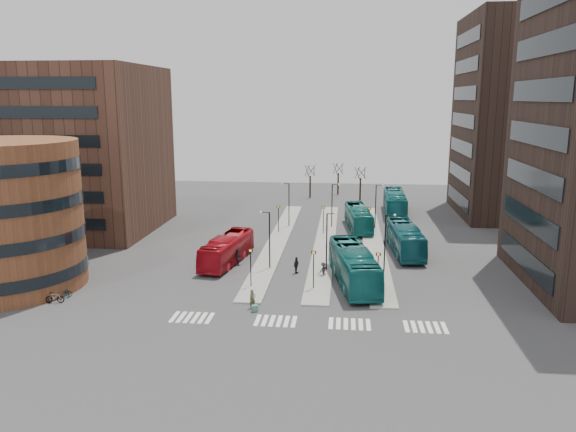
# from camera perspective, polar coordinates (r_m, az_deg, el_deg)

# --- Properties ---
(ground) EXTENTS (160.00, 160.00, 0.00)m
(ground) POSITION_cam_1_polar(r_m,az_deg,el_deg) (42.82, -0.59, -12.71)
(ground) COLOR #313134
(ground) RESTS_ON ground
(island_left) EXTENTS (2.50, 45.00, 0.15)m
(island_left) POSITION_cam_1_polar(r_m,az_deg,el_deg) (71.43, -1.04, -2.48)
(island_left) COLOR gray
(island_left) RESTS_ON ground
(island_mid) EXTENTS (2.50, 45.00, 0.15)m
(island_mid) POSITION_cam_1_polar(r_m,az_deg,el_deg) (70.97, 3.78, -2.60)
(island_mid) COLOR gray
(island_mid) RESTS_ON ground
(island_right) EXTENTS (2.50, 45.00, 0.15)m
(island_right) POSITION_cam_1_polar(r_m,az_deg,el_deg) (71.02, 8.63, -2.70)
(island_right) COLOR gray
(island_right) RESTS_ON ground
(suitcase) EXTENTS (0.58, 0.53, 0.58)m
(suitcase) POSITION_cam_1_polar(r_m,az_deg,el_deg) (48.40, -3.39, -9.36)
(suitcase) COLOR navy
(suitcase) RESTS_ON ground
(red_bus) EXTENTS (4.24, 11.34, 3.09)m
(red_bus) POSITION_cam_1_polar(r_m,az_deg,el_deg) (61.93, -6.21, -3.40)
(red_bus) COLOR #AA0D18
(red_bus) RESTS_ON ground
(teal_bus_a) EXTENTS (5.25, 13.41, 3.64)m
(teal_bus_a) POSITION_cam_1_polar(r_m,az_deg,el_deg) (55.14, 6.67, -5.05)
(teal_bus_a) COLOR #125D5D
(teal_bus_a) RESTS_ON ground
(teal_bus_b) EXTENTS (3.89, 11.55, 3.16)m
(teal_bus_b) POSITION_cam_1_polar(r_m,az_deg,el_deg) (78.03, 7.16, -0.20)
(teal_bus_b) COLOR #156965
(teal_bus_b) RESTS_ON ground
(teal_bus_c) EXTENTS (3.71, 12.33, 3.39)m
(teal_bus_c) POSITION_cam_1_polar(r_m,az_deg,el_deg) (67.00, 11.79, -2.28)
(teal_bus_c) COLOR #12545D
(teal_bus_c) RESTS_ON ground
(teal_bus_d) EXTENTS (3.35, 13.02, 3.61)m
(teal_bus_d) POSITION_cam_1_polar(r_m,az_deg,el_deg) (89.18, 10.80, 1.36)
(teal_bus_d) COLOR #166A6F
(teal_bus_d) RESTS_ON ground
(traveller) EXTENTS (0.72, 0.72, 1.68)m
(traveller) POSITION_cam_1_polar(r_m,az_deg,el_deg) (48.99, -3.64, -8.41)
(traveller) COLOR #4D4B2E
(traveller) RESTS_ON ground
(commuter_a) EXTENTS (1.08, 0.97, 1.81)m
(commuter_a) POSITION_cam_1_polar(r_m,az_deg,el_deg) (61.33, -5.22, -4.16)
(commuter_a) COLOR black
(commuter_a) RESTS_ON ground
(commuter_b) EXTENTS (0.79, 1.11, 1.74)m
(commuter_b) POSITION_cam_1_polar(r_m,az_deg,el_deg) (58.24, 0.85, -5.02)
(commuter_b) COLOR black
(commuter_b) RESTS_ON ground
(commuter_c) EXTENTS (1.04, 1.08, 1.48)m
(commuter_c) POSITION_cam_1_polar(r_m,az_deg,el_deg) (57.39, 3.60, -5.44)
(commuter_c) COLOR black
(commuter_c) RESTS_ON ground
(bicycle_near) EXTENTS (1.71, 1.10, 0.85)m
(bicycle_near) POSITION_cam_1_polar(r_m,az_deg,el_deg) (55.52, -21.89, -7.26)
(bicycle_near) COLOR gray
(bicycle_near) RESTS_ON ground
(bicycle_mid) EXTENTS (1.71, 0.77, 0.99)m
(bicycle_mid) POSITION_cam_1_polar(r_m,az_deg,el_deg) (54.28, -22.62, -7.67)
(bicycle_mid) COLOR gray
(bicycle_mid) RESTS_ON ground
(bicycle_far) EXTENTS (1.60, 0.77, 0.81)m
(bicycle_far) POSITION_cam_1_polar(r_m,az_deg,el_deg) (55.82, -21.73, -7.16)
(bicycle_far) COLOR gray
(bicycle_far) RESTS_ON ground
(crosswalk_stripes) EXTENTS (22.35, 2.40, 0.01)m
(crosswalk_stripes) POSITION_cam_1_polar(r_m,az_deg,el_deg) (46.33, 2.18, -10.73)
(crosswalk_stripes) COLOR silver
(crosswalk_stripes) RESTS_ON ground
(round_building) EXTENTS (15.16, 15.16, 14.00)m
(round_building) POSITION_cam_1_polar(r_m,az_deg,el_deg) (59.50, -27.24, 0.07)
(round_building) COLOR brown
(round_building) RESTS_ON ground
(office_block) EXTENTS (25.00, 20.12, 22.00)m
(office_block) POSITION_cam_1_polar(r_m,az_deg,el_deg) (82.49, -22.00, 6.31)
(office_block) COLOR #4E3024
(office_block) RESTS_ON ground
(tower_far) EXTENTS (20.12, 20.00, 30.00)m
(tower_far) POSITION_cam_1_polar(r_m,az_deg,el_deg) (92.88, 23.51, 9.21)
(tower_far) COLOR black
(tower_far) RESTS_ON ground
(sign_poles) EXTENTS (12.45, 22.12, 3.65)m
(sign_poles) POSITION_cam_1_polar(r_m,az_deg,el_deg) (63.63, 3.20, -2.13)
(sign_poles) COLOR black
(sign_poles) RESTS_ON ground
(lamp_posts) EXTENTS (14.04, 20.24, 6.12)m
(lamp_posts) POSITION_cam_1_polar(r_m,az_deg,el_deg) (68.20, 4.29, -0.18)
(lamp_posts) COLOR black
(lamp_posts) RESTS_ON ground
(bare_trees) EXTENTS (10.97, 8.14, 5.90)m
(bare_trees) POSITION_cam_1_polar(r_m,az_deg,el_deg) (102.47, 4.90, 3.40)
(bare_trees) COLOR black
(bare_trees) RESTS_ON ground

